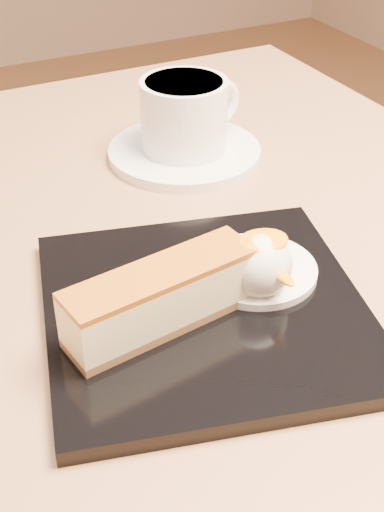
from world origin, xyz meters
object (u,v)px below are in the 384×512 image
dessert_plate (205,310)px  ice_cream_scoop (260,265)px  cheesecake (162,297)px  saucer (184,152)px  coffee_cup (186,113)px  table (114,415)px

dessert_plate → ice_cream_scoop: size_ratio=4.83×
cheesecake → saucer: cheesecake is taller
dessert_plate → cheesecake: 0.04m
dessert_plate → ice_cream_scoop: ice_cream_scoop is taller
saucer → coffee_cup: (0.00, 0.00, 0.04)m
cheesecake → coffee_cup: bearing=51.9°
ice_cream_scoop → coffee_cup: bearing=75.9°
ice_cream_scoop → table: bearing=135.4°
cheesecake → table: bearing=89.5°
ice_cream_scoop → cheesecake: bearing=-180.0°
table → coffee_cup: bearing=45.5°
table → cheesecake: 0.21m
table → cheesecake: bearing=-82.1°
dessert_plate → saucer: dessert_plate is taller
table → saucer: size_ratio=5.33×
table → dessert_plate: size_ratio=3.64×
ice_cream_scoop → coffee_cup: 0.24m
ice_cream_scoop → saucer: ice_cream_scoop is taller
table → ice_cream_scoop: (0.09, -0.09, 0.19)m
table → dessert_plate: 0.19m
dessert_plate → table: bearing=120.2°
saucer → coffee_cup: bearing=13.1°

